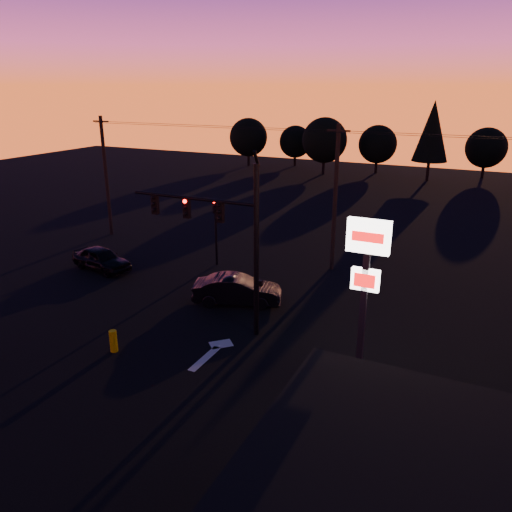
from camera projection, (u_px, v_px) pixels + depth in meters
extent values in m
plane|color=black|center=(182.00, 367.00, 20.75)|extent=(120.00, 120.00, 0.00)
cube|color=beige|center=(205.00, 358.00, 21.39)|extent=(0.35, 2.20, 0.01)
cube|color=beige|center=(221.00, 344.00, 22.58)|extent=(1.20, 1.20, 0.01)
cylinder|color=black|center=(256.00, 254.00, 22.23)|extent=(0.24, 0.24, 8.00)
cylinder|color=black|center=(256.00, 159.00, 20.87)|extent=(0.14, 0.52, 0.76)
cylinder|color=black|center=(193.00, 198.00, 22.86)|extent=(6.50, 0.16, 0.16)
cube|color=black|center=(220.00, 212.00, 22.42)|extent=(0.32, 0.22, 0.95)
sphere|color=black|center=(219.00, 205.00, 22.20)|extent=(0.18, 0.18, 0.18)
sphere|color=black|center=(219.00, 212.00, 22.30)|extent=(0.18, 0.18, 0.18)
sphere|color=black|center=(219.00, 218.00, 22.39)|extent=(0.18, 0.18, 0.18)
cube|color=black|center=(187.00, 208.00, 23.17)|extent=(0.32, 0.22, 0.95)
sphere|color=#FF0705|center=(185.00, 201.00, 22.94)|extent=(0.18, 0.18, 0.18)
sphere|color=black|center=(185.00, 208.00, 23.04)|extent=(0.18, 0.18, 0.18)
sphere|color=black|center=(185.00, 214.00, 23.14)|extent=(0.18, 0.18, 0.18)
cube|color=black|center=(155.00, 204.00, 23.91)|extent=(0.32, 0.22, 0.95)
sphere|color=black|center=(153.00, 198.00, 23.68)|extent=(0.18, 0.18, 0.18)
sphere|color=black|center=(153.00, 204.00, 23.78)|extent=(0.18, 0.18, 0.18)
sphere|color=black|center=(154.00, 210.00, 23.88)|extent=(0.18, 0.18, 0.18)
cube|color=black|center=(260.00, 283.00, 22.62)|extent=(0.22, 0.18, 0.28)
cylinder|color=black|center=(216.00, 238.00, 32.01)|extent=(0.14, 0.14, 3.60)
cube|color=black|center=(215.00, 206.00, 31.33)|extent=(0.30, 0.20, 0.90)
sphere|color=#FF0705|center=(214.00, 202.00, 31.12)|extent=(0.18, 0.18, 0.18)
sphere|color=black|center=(214.00, 206.00, 31.22)|extent=(0.18, 0.18, 0.18)
sphere|color=black|center=(214.00, 210.00, 31.31)|extent=(0.18, 0.18, 0.18)
cube|color=black|center=(363.00, 315.00, 18.10)|extent=(0.22, 0.22, 6.40)
cube|color=white|center=(369.00, 236.00, 17.12)|extent=(1.50, 0.25, 1.20)
cube|color=red|center=(368.00, 237.00, 17.00)|extent=(1.10, 0.02, 0.35)
cube|color=white|center=(365.00, 280.00, 17.64)|extent=(1.00, 0.22, 0.80)
cube|color=red|center=(364.00, 281.00, 17.53)|extent=(0.75, 0.02, 0.50)
cylinder|color=black|center=(106.00, 177.00, 37.80)|extent=(0.26, 0.26, 9.00)
cube|color=black|center=(101.00, 121.00, 36.47)|extent=(1.40, 0.10, 0.10)
cylinder|color=black|center=(335.00, 200.00, 30.38)|extent=(0.26, 0.26, 9.00)
cube|color=black|center=(339.00, 131.00, 29.04)|extent=(1.40, 0.10, 0.10)
cylinder|color=black|center=(201.00, 127.00, 32.26)|extent=(18.00, 0.02, 0.02)
cylinder|color=black|center=(206.00, 125.00, 32.76)|extent=(18.00, 0.02, 0.02)
cylinder|color=black|center=(211.00, 126.00, 33.28)|extent=(18.00, 0.02, 0.02)
cylinder|color=black|center=(510.00, 139.00, 24.84)|extent=(18.00, 0.02, 0.02)
cylinder|color=black|center=(510.00, 137.00, 25.33)|extent=(18.00, 0.02, 0.02)
cylinder|color=black|center=(510.00, 137.00, 25.86)|extent=(18.00, 0.02, 0.02)
cube|color=black|center=(384.00, 461.00, 13.62)|extent=(2.20, 0.05, 1.60)
cube|color=black|center=(505.00, 498.00, 12.38)|extent=(2.20, 0.05, 1.60)
cylinder|color=#BFAB00|center=(113.00, 341.00, 21.84)|extent=(0.33, 0.33, 0.99)
cylinder|color=black|center=(249.00, 160.00, 72.11)|extent=(0.36, 0.36, 1.62)
sphere|color=black|center=(248.00, 137.00, 71.05)|extent=(5.36, 5.36, 5.36)
cylinder|color=black|center=(295.00, 161.00, 72.23)|extent=(0.36, 0.36, 1.38)
sphere|color=black|center=(295.00, 142.00, 71.34)|extent=(4.54, 4.54, 4.54)
cylinder|color=black|center=(323.00, 167.00, 65.44)|extent=(0.36, 0.36, 1.75)
sphere|color=black|center=(325.00, 140.00, 64.30)|extent=(5.77, 5.78, 5.78)
cylinder|color=black|center=(376.00, 167.00, 66.41)|extent=(0.36, 0.36, 1.50)
sphere|color=black|center=(378.00, 144.00, 65.44)|extent=(4.95, 4.95, 4.95)
cylinder|color=black|center=(428.00, 171.00, 60.83)|extent=(0.36, 0.36, 2.38)
cone|color=black|center=(432.00, 131.00, 59.28)|extent=(4.18, 4.18, 7.12)
cylinder|color=black|center=(483.00, 172.00, 62.75)|extent=(0.36, 0.36, 1.50)
sphere|color=black|center=(486.00, 148.00, 61.78)|extent=(4.95, 4.95, 4.95)
imported|color=black|center=(102.00, 259.00, 31.51)|extent=(4.45, 2.36, 1.44)
imported|color=black|center=(237.00, 290.00, 26.58)|extent=(4.95, 3.17, 1.54)
imported|color=black|center=(396.00, 439.00, 15.59)|extent=(2.82, 4.79, 1.25)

